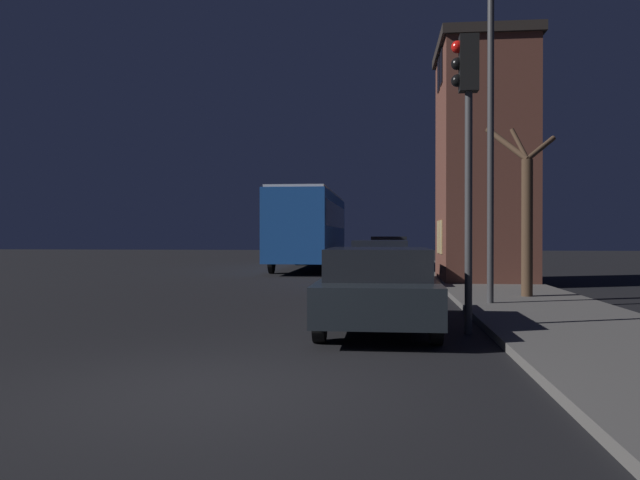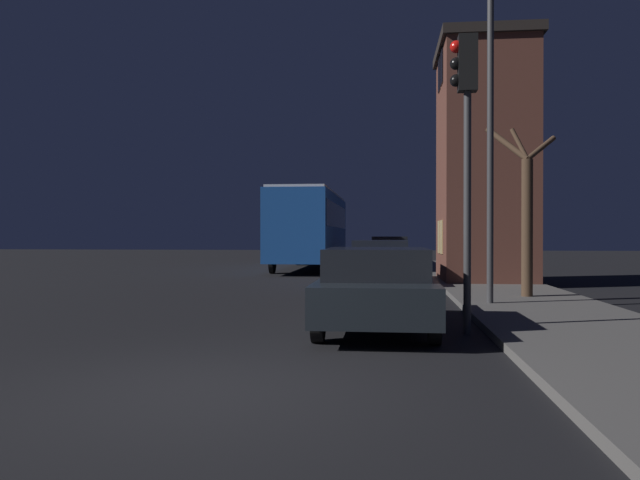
{
  "view_description": "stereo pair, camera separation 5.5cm",
  "coord_description": "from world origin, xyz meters",
  "px_view_note": "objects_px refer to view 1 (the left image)",
  "views": [
    {
      "loc": [
        1.76,
        -6.27,
        1.59
      ],
      "look_at": [
        0.08,
        9.81,
        1.46
      ],
      "focal_mm": 35.0,
      "sensor_mm": 36.0,
      "label": 1
    },
    {
      "loc": [
        1.81,
        -6.26,
        1.59
      ],
      "look_at": [
        0.08,
        9.81,
        1.46
      ],
      "focal_mm": 35.0,
      "sensor_mm": 36.0,
      "label": 2
    }
  ],
  "objects_px": {
    "bare_tree": "(525,211)",
    "car_far_lane": "(389,253)",
    "traffic_light": "(467,121)",
    "streetlamp": "(475,84)",
    "bus": "(310,224)",
    "car_mid_lane": "(380,261)",
    "car_near_lane": "(378,287)"
  },
  "relations": [
    {
      "from": "bus",
      "to": "car_mid_lane",
      "type": "bearing_deg",
      "value": -70.55
    },
    {
      "from": "traffic_light",
      "to": "car_near_lane",
      "type": "relative_size",
      "value": 1.06
    },
    {
      "from": "bare_tree",
      "to": "car_far_lane",
      "type": "xyz_separation_m",
      "value": [
        -3.19,
        12.39,
        -1.37
      ]
    },
    {
      "from": "car_mid_lane",
      "to": "car_far_lane",
      "type": "bearing_deg",
      "value": 87.74
    },
    {
      "from": "traffic_light",
      "to": "bare_tree",
      "type": "xyz_separation_m",
      "value": [
        2.05,
        5.19,
        -1.25
      ]
    },
    {
      "from": "car_mid_lane",
      "to": "bus",
      "type": "bearing_deg",
      "value": 109.45
    },
    {
      "from": "traffic_light",
      "to": "car_mid_lane",
      "type": "bearing_deg",
      "value": 98.79
    },
    {
      "from": "traffic_light",
      "to": "car_far_lane",
      "type": "xyz_separation_m",
      "value": [
        -1.14,
        17.58,
        -2.62
      ]
    },
    {
      "from": "bare_tree",
      "to": "car_far_lane",
      "type": "distance_m",
      "value": 12.87
    },
    {
      "from": "traffic_light",
      "to": "car_mid_lane",
      "type": "distance_m",
      "value": 9.94
    },
    {
      "from": "traffic_light",
      "to": "car_mid_lane",
      "type": "relative_size",
      "value": 1.03
    },
    {
      "from": "bare_tree",
      "to": "bus",
      "type": "xyz_separation_m",
      "value": [
        -6.87,
        13.78,
        -0.04
      ]
    },
    {
      "from": "bus",
      "to": "streetlamp",
      "type": "bearing_deg",
      "value": -70.56
    },
    {
      "from": "bare_tree",
      "to": "bus",
      "type": "distance_m",
      "value": 15.39
    },
    {
      "from": "bare_tree",
      "to": "car_mid_lane",
      "type": "relative_size",
      "value": 0.9
    },
    {
      "from": "car_near_lane",
      "to": "car_far_lane",
      "type": "distance_m",
      "value": 17.23
    },
    {
      "from": "traffic_light",
      "to": "car_near_lane",
      "type": "bearing_deg",
      "value": 166.1
    },
    {
      "from": "streetlamp",
      "to": "car_mid_lane",
      "type": "xyz_separation_m",
      "value": [
        -2.09,
        5.94,
        -4.08
      ]
    },
    {
      "from": "traffic_light",
      "to": "bare_tree",
      "type": "height_order",
      "value": "traffic_light"
    },
    {
      "from": "streetlamp",
      "to": "bus",
      "type": "distance_m",
      "value": 16.6
    },
    {
      "from": "traffic_light",
      "to": "streetlamp",
      "type": "bearing_deg",
      "value": 79.87
    },
    {
      "from": "bare_tree",
      "to": "car_near_lane",
      "type": "bearing_deg",
      "value": -125.6
    },
    {
      "from": "car_near_lane",
      "to": "car_far_lane",
      "type": "bearing_deg",
      "value": 89.1
    },
    {
      "from": "bare_tree",
      "to": "bus",
      "type": "bearing_deg",
      "value": 116.5
    },
    {
      "from": "streetlamp",
      "to": "car_near_lane",
      "type": "bearing_deg",
      "value": -122.75
    },
    {
      "from": "bare_tree",
      "to": "car_mid_lane",
      "type": "distance_m",
      "value": 5.71
    },
    {
      "from": "bus",
      "to": "car_far_lane",
      "type": "bearing_deg",
      "value": -20.67
    },
    {
      "from": "bare_tree",
      "to": "car_far_lane",
      "type": "bearing_deg",
      "value": 104.46
    },
    {
      "from": "streetlamp",
      "to": "car_far_lane",
      "type": "bearing_deg",
      "value": 97.2
    },
    {
      "from": "car_near_lane",
      "to": "car_mid_lane",
      "type": "height_order",
      "value": "car_mid_lane"
    },
    {
      "from": "bare_tree",
      "to": "traffic_light",
      "type": "bearing_deg",
      "value": -111.56
    },
    {
      "from": "traffic_light",
      "to": "car_near_lane",
      "type": "distance_m",
      "value": 3.06
    }
  ]
}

